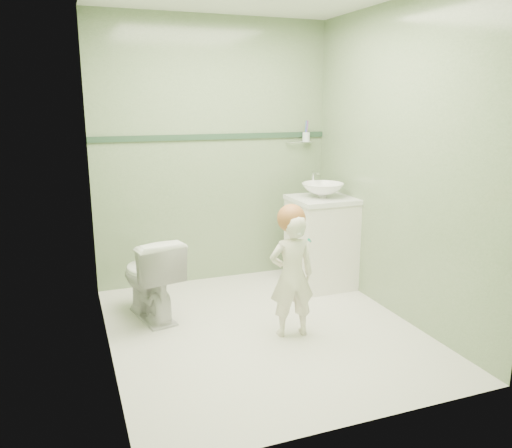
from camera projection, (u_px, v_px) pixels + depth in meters
name	position (u px, v px, depth m)	size (l,w,h in m)	color
ground	(263.00, 330.00, 3.84)	(2.50, 2.50, 0.00)	silver
room_shell	(264.00, 170.00, 3.56)	(2.50, 2.54, 2.40)	gray
trim_stripe	(214.00, 137.00, 4.65)	(2.20, 0.02, 0.05)	#284430
vanity	(321.00, 244.00, 4.67)	(0.52, 0.50, 0.80)	white
counter	(322.00, 199.00, 4.58)	(0.54, 0.52, 0.04)	white
basin	(323.00, 190.00, 4.56)	(0.37, 0.37, 0.13)	white
faucet	(313.00, 178.00, 4.71)	(0.03, 0.13, 0.18)	silver
cup_holder	(305.00, 137.00, 4.91)	(0.26, 0.07, 0.21)	silver
toilet	(150.00, 277.00, 3.99)	(0.37, 0.65, 0.66)	white
toddler	(292.00, 276.00, 3.66)	(0.33, 0.22, 0.90)	white
hair_cap	(291.00, 218.00, 3.59)	(0.20, 0.20, 0.20)	#A46131
teal_toothbrush	(308.00, 240.00, 3.49)	(0.11, 0.14, 0.08)	#129A86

